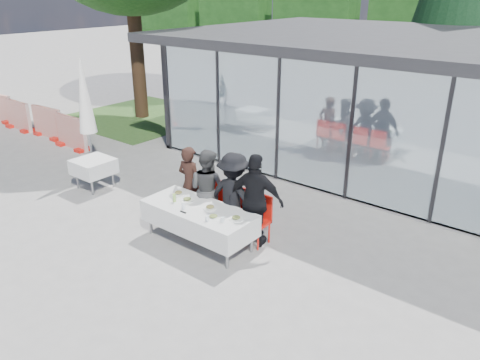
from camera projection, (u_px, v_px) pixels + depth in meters
name	position (u px, v px, depth m)	size (l,w,h in m)	color
ground	(193.00, 257.00, 8.62)	(90.00, 90.00, 0.00)	gray
pavilion	(457.00, 86.00, 12.51)	(14.80, 8.80, 3.44)	gray
dining_table	(199.00, 218.00, 8.90)	(2.26, 0.96, 0.75)	silver
diner_a	(190.00, 184.00, 9.73)	(0.59, 0.59, 1.62)	black
diner_chair_a	(195.00, 194.00, 9.92)	(0.44, 0.44, 0.97)	red
diner_b	(208.00, 189.00, 9.43)	(0.81, 0.81, 1.66)	#474747
diner_chair_b	(212.00, 200.00, 9.63)	(0.44, 0.44, 0.97)	red
diner_c	(234.00, 196.00, 9.02)	(1.12, 1.12, 1.74)	black
diner_chair_c	(238.00, 209.00, 9.23)	(0.44, 0.44, 0.97)	red
diner_d	(256.00, 201.00, 8.70)	(1.07, 1.07, 1.83)	black
diner_chair_d	(259.00, 217.00, 8.93)	(0.44, 0.44, 0.97)	red
plate_a	(178.00, 193.00, 9.37)	(0.26, 0.26, 0.07)	white
plate_b	(187.00, 200.00, 9.09)	(0.26, 0.26, 0.07)	white
plate_c	(210.00, 207.00, 8.77)	(0.26, 0.26, 0.07)	white
plate_d	(236.00, 218.00, 8.36)	(0.26, 0.26, 0.07)	white
plate_extra	(213.00, 217.00, 8.41)	(0.26, 0.26, 0.07)	white
juice_bottle	(174.00, 198.00, 9.03)	(0.06, 0.06, 0.16)	#96C753
drinking_glasses	(204.00, 215.00, 8.44)	(0.99, 0.20, 0.10)	silver
folded_eyeglasses	(183.00, 212.00, 8.62)	(0.14, 0.03, 0.01)	black
spare_table_left	(94.00, 167.00, 11.36)	(0.86, 0.86, 0.74)	silver
market_umbrella	(85.00, 103.00, 11.66)	(0.50, 0.50, 3.00)	black
construction_barriers	(20.00, 117.00, 16.15)	(7.80, 0.60, 1.00)	red
grass_patch	(142.00, 116.00, 17.85)	(5.00, 5.00, 0.02)	#385926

